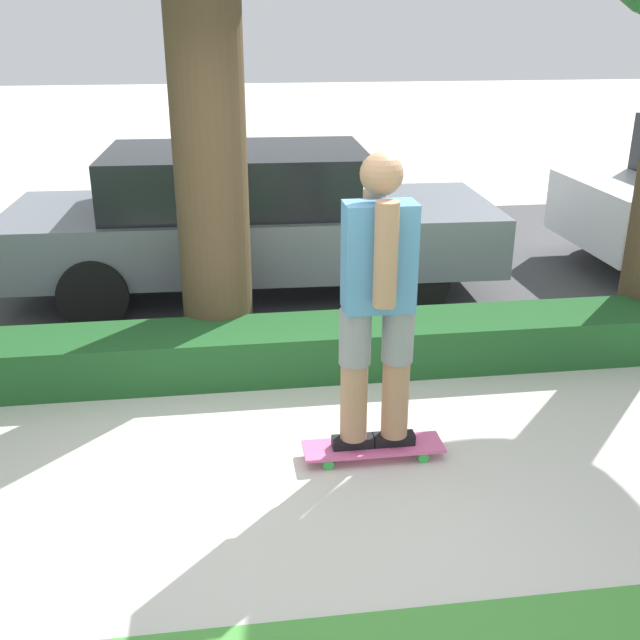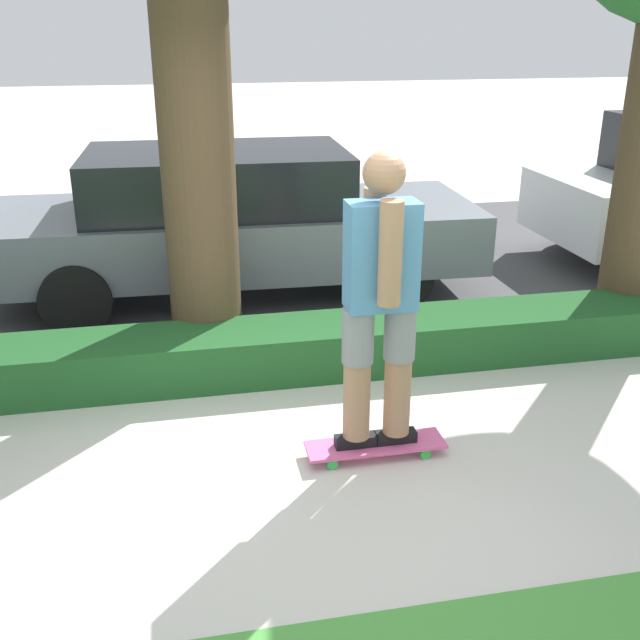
{
  "view_description": "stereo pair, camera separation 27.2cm",
  "coord_description": "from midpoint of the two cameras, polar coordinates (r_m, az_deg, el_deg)",
  "views": [
    {
      "loc": [
        -0.39,
        -3.63,
        2.54
      ],
      "look_at": [
        0.19,
        0.6,
        0.82
      ],
      "focal_mm": 42.0,
      "sensor_mm": 36.0,
      "label": 1
    },
    {
      "loc": [
        -0.66,
        -3.58,
        2.54
      ],
      "look_at": [
        0.19,
        0.6,
        0.82
      ],
      "focal_mm": 42.0,
      "sensor_mm": 36.0,
      "label": 2
    }
  ],
  "objects": [
    {
      "name": "hedge_row",
      "position": [
        5.73,
        -5.27,
        -2.37
      ],
      "size": [
        17.96,
        0.6,
        0.38
      ],
      "color": "#1E5123",
      "rests_on": "ground_plane"
    },
    {
      "name": "parked_car_middle",
      "position": [
        7.37,
        -7.97,
        7.55
      ],
      "size": [
        4.73,
        1.88,
        1.4
      ],
      "rotation": [
        0.0,
        0.0,
        -0.03
      ],
      "color": "slate",
      "rests_on": "ground_plane"
    },
    {
      "name": "ground_plane",
      "position": [
        4.44,
        -2.75,
        -12.97
      ],
      "size": [
        60.0,
        60.0,
        0.0
      ],
      "primitive_type": "plane",
      "color": "beige"
    },
    {
      "name": "skateboard",
      "position": [
        4.73,
        2.58,
        -9.56
      ],
      "size": [
        0.87,
        0.24,
        0.09
      ],
      "color": "#DB5B93",
      "rests_on": "ground_plane"
    },
    {
      "name": "skater_person",
      "position": [
        4.3,
        2.8,
        1.64
      ],
      "size": [
        0.52,
        0.46,
        1.8
      ],
      "color": "black",
      "rests_on": "skateboard"
    },
    {
      "name": "street_asphalt",
      "position": [
        8.22,
        -7.31,
        3.79
      ],
      "size": [
        17.96,
        5.0,
        0.01
      ],
      "color": "#474749",
      "rests_on": "ground_plane"
    }
  ]
}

